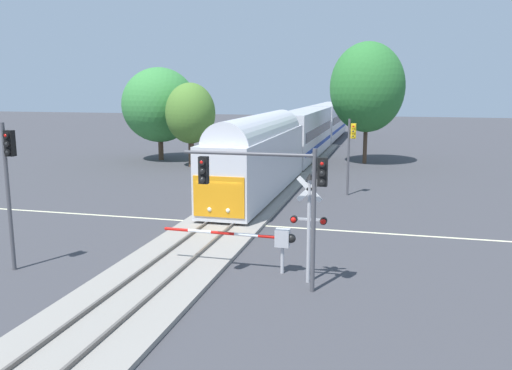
% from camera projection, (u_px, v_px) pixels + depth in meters
% --- Properties ---
extents(ground_plane, '(220.00, 220.00, 0.00)m').
position_uv_depth(ground_plane, '(225.00, 223.00, 28.86)').
color(ground_plane, '#3D3D42').
extents(road_centre_stripe, '(44.00, 0.20, 0.01)m').
position_uv_depth(road_centre_stripe, '(225.00, 223.00, 28.86)').
color(road_centre_stripe, beige).
rests_on(road_centre_stripe, ground).
extents(railway_track, '(4.40, 80.00, 0.32)m').
position_uv_depth(railway_track, '(225.00, 222.00, 28.84)').
color(railway_track, gray).
rests_on(railway_track, ground).
extents(commuter_train, '(3.04, 60.84, 5.16)m').
position_uv_depth(commuter_train, '(305.00, 132.00, 54.40)').
color(commuter_train, silver).
rests_on(commuter_train, railway_track).
extents(crossing_gate_near, '(5.52, 0.40, 1.80)m').
position_uv_depth(crossing_gate_near, '(268.00, 238.00, 21.05)').
color(crossing_gate_near, '#B7B7BC').
rests_on(crossing_gate_near, ground).
extents(crossing_signal_mast, '(1.36, 0.44, 4.17)m').
position_uv_depth(crossing_signal_mast, '(309.00, 217.00, 19.68)').
color(crossing_signal_mast, '#B2B2B7').
rests_on(crossing_signal_mast, ground).
extents(traffic_signal_far_side, '(0.53, 0.38, 5.17)m').
position_uv_depth(traffic_signal_far_side, '(351.00, 144.00, 35.71)').
color(traffic_signal_far_side, '#4C4C51').
rests_on(traffic_signal_far_side, ground).
extents(traffic_signal_near_right, '(5.23, 0.38, 5.19)m').
position_uv_depth(traffic_signal_near_right, '(274.00, 183.00, 18.87)').
color(traffic_signal_near_right, '#4C4C51').
rests_on(traffic_signal_near_right, ground).
extents(traffic_signal_near_left, '(0.53, 0.38, 5.93)m').
position_uv_depth(traffic_signal_near_left, '(9.00, 173.00, 20.79)').
color(traffic_signal_near_left, '#4C4C51').
rests_on(traffic_signal_near_left, ground).
extents(oak_behind_train, '(4.53, 4.53, 7.65)m').
position_uv_depth(oak_behind_train, '(190.00, 113.00, 48.35)').
color(oak_behind_train, '#4C3828').
rests_on(oak_behind_train, ground).
extents(elm_centre_background, '(6.98, 6.98, 11.43)m').
position_uv_depth(elm_centre_background, '(367.00, 87.00, 50.03)').
color(elm_centre_background, '#4C3828').
rests_on(elm_centre_background, ground).
extents(pine_left_background, '(7.38, 7.38, 9.17)m').
position_uv_depth(pine_left_background, '(159.00, 105.00, 52.87)').
color(pine_left_background, '#4C3828').
rests_on(pine_left_background, ground).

